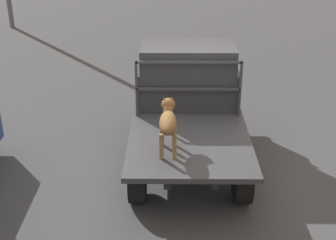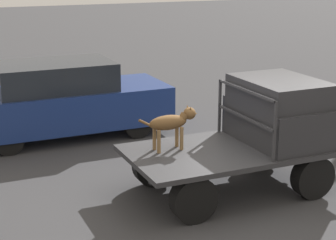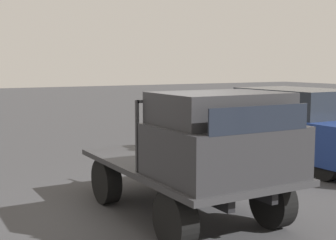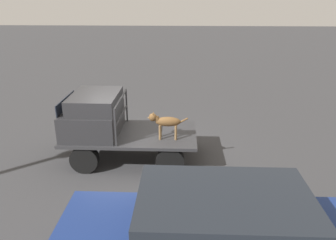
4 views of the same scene
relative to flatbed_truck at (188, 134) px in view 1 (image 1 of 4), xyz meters
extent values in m
plane|color=#38383A|center=(0.00, 0.00, -0.55)|extent=(80.00, 80.00, 0.00)
cylinder|color=black|center=(1.07, 0.76, -0.20)|extent=(0.71, 0.24, 0.71)
cylinder|color=black|center=(1.07, -0.76, -0.20)|extent=(0.71, 0.24, 0.71)
cylinder|color=black|center=(-1.07, 0.76, -0.20)|extent=(0.71, 0.24, 0.71)
cylinder|color=black|center=(-1.07, -0.76, -0.20)|extent=(0.71, 0.24, 0.71)
cube|color=black|center=(0.00, 0.32, 0.05)|extent=(3.16, 0.10, 0.18)
cube|color=black|center=(0.00, -0.32, 0.05)|extent=(3.16, 0.10, 0.18)
cube|color=#2D2D30|center=(0.00, 0.00, 0.18)|extent=(3.44, 1.83, 0.08)
cube|color=#28282B|center=(0.98, 0.00, 0.54)|extent=(1.37, 1.71, 0.66)
cube|color=#28282B|center=(0.88, 0.00, 1.07)|extent=(1.17, 1.58, 0.40)
cube|color=black|center=(1.66, 0.00, 1.01)|extent=(0.02, 1.41, 0.30)
cube|color=#2D2D30|center=(0.23, 0.84, 0.69)|extent=(0.04, 0.04, 0.95)
cube|color=#2D2D30|center=(0.23, -0.84, 0.69)|extent=(0.04, 0.04, 0.95)
cube|color=#2D2D30|center=(0.23, 0.00, 1.14)|extent=(0.04, 1.67, 0.04)
cube|color=#2D2D30|center=(0.23, 0.00, 0.69)|extent=(0.04, 1.67, 0.04)
cylinder|color=brown|center=(-0.80, 0.41, 0.40)|extent=(0.06, 0.06, 0.38)
cylinder|color=brown|center=(-0.80, 0.23, 0.40)|extent=(0.06, 0.06, 0.38)
cylinder|color=brown|center=(-1.19, 0.41, 0.40)|extent=(0.06, 0.06, 0.38)
cylinder|color=brown|center=(-1.19, 0.23, 0.40)|extent=(0.06, 0.06, 0.38)
ellipsoid|color=brown|center=(-1.00, 0.32, 0.67)|extent=(0.64, 0.24, 0.24)
sphere|color=brown|center=(-0.82, 0.32, 0.63)|extent=(0.11, 0.11, 0.11)
cylinder|color=brown|center=(-0.72, 0.32, 0.74)|extent=(0.17, 0.13, 0.16)
sphere|color=brown|center=(-0.62, 0.32, 0.78)|extent=(0.20, 0.20, 0.20)
cone|color=brown|center=(-0.53, 0.32, 0.76)|extent=(0.11, 0.11, 0.11)
cone|color=brown|center=(-0.63, 0.37, 0.86)|extent=(0.06, 0.08, 0.10)
cone|color=brown|center=(-0.63, 0.26, 0.86)|extent=(0.06, 0.08, 0.10)
cylinder|color=brown|center=(-1.36, 0.32, 0.69)|extent=(0.27, 0.04, 0.18)
camera|label=1|loc=(-6.82, 0.27, 3.44)|focal=50.00mm
camera|label=2|loc=(-4.46, -7.47, 3.15)|focal=60.00mm
camera|label=3|loc=(5.65, -3.45, 1.61)|focal=50.00mm
camera|label=4|loc=(-1.31, 7.91, 3.64)|focal=35.00mm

